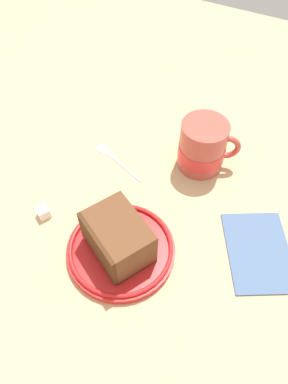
% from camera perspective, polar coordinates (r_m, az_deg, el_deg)
% --- Properties ---
extents(ground_plane, '(1.53, 1.53, 0.02)m').
position_cam_1_polar(ground_plane, '(0.59, 0.57, -7.09)').
color(ground_plane, tan).
extents(small_plate, '(0.17, 0.17, 0.02)m').
position_cam_1_polar(small_plate, '(0.56, -3.62, -8.91)').
color(small_plate, red).
rests_on(small_plate, ground_plane).
extents(cake_slice, '(0.12, 0.11, 0.07)m').
position_cam_1_polar(cake_slice, '(0.53, -4.08, -7.16)').
color(cake_slice, '#472814').
rests_on(cake_slice, small_plate).
extents(tea_mug, '(0.11, 0.08, 0.09)m').
position_cam_1_polar(tea_mug, '(0.65, 9.17, 7.00)').
color(tea_mug, '#BF4C3F').
rests_on(tea_mug, ground_plane).
extents(teaspoon, '(0.12, 0.05, 0.01)m').
position_cam_1_polar(teaspoon, '(0.69, -5.45, 5.96)').
color(teaspoon, silver).
rests_on(teaspoon, ground_plane).
extents(folded_napkin, '(0.15, 0.17, 0.01)m').
position_cam_1_polar(folded_napkin, '(0.59, 17.47, -8.75)').
color(folded_napkin, slate).
rests_on(folded_napkin, ground_plane).
extents(sugar_cube, '(0.03, 0.03, 0.02)m').
position_cam_1_polar(sugar_cube, '(0.62, -15.43, -3.09)').
color(sugar_cube, white).
rests_on(sugar_cube, ground_plane).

